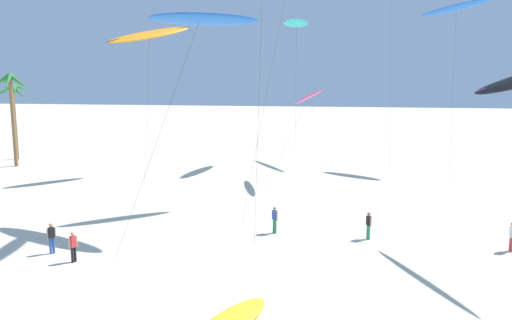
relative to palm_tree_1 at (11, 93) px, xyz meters
name	(u,v)px	position (x,y,z in m)	size (l,w,h in m)	color
palm_tree_1	(11,93)	(0.00, 0.00, 0.00)	(3.85, 3.97, 9.79)	olive
palm_tree_2	(13,94)	(-2.60, 4.28, -0.31)	(3.64, 3.93, 8.63)	brown
flying_kite_0	(297,23)	(29.07, 5.90, 7.17)	(3.16, 8.52, 15.37)	#19B2B7
flying_kite_2	(150,35)	(15.93, -2.11, 5.63)	(6.84, 8.64, 14.63)	orange
flying_kite_5	(199,19)	(24.69, -17.29, 5.48)	(8.69, 10.33, 13.97)	blue
flying_kite_6	(309,97)	(30.96, -3.72, 0.03)	(5.17, 7.53, 8.75)	#EA5193
flying_kite_7	(457,8)	(45.09, 6.59, 8.57)	(6.77, 10.31, 17.26)	blue
person_foreground_walker	(73,245)	(20.00, -26.14, -6.77)	(0.32, 0.46, 1.66)	black
person_near_left	(512,235)	(43.19, -20.89, -6.76)	(0.22, 0.51, 1.66)	red
person_near_right	(275,219)	(29.82, -19.51, -6.75)	(0.40, 0.38, 1.68)	#338E56
person_mid_field	(52,237)	(18.18, -25.06, -6.73)	(0.34, 0.43, 1.72)	#284CA3
person_far_watcher	(369,224)	(35.48, -19.86, -6.76)	(0.31, 0.46, 1.65)	#338E56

